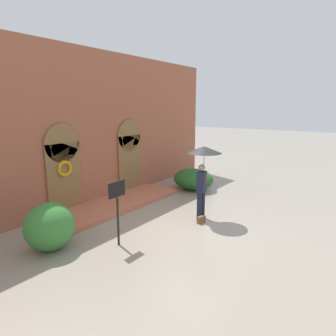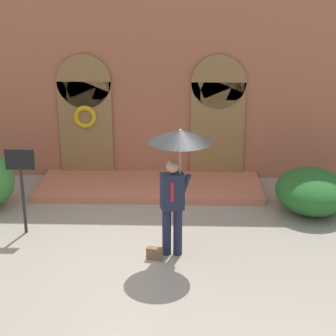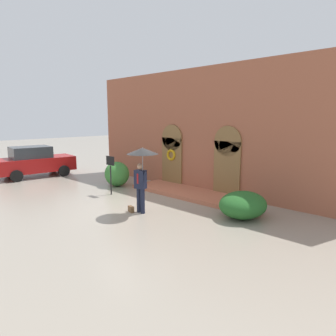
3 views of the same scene
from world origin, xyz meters
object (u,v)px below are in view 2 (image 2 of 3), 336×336
object	(u,v)px
handbag	(155,253)
sign_post	(21,177)
shrub_right	(312,191)
person_with_umbrella	(178,154)

from	to	relation	value
handbag	sign_post	xyz separation A→B (m)	(-2.59, 1.00, 1.05)
shrub_right	sign_post	bearing A→B (deg)	-167.87
handbag	shrub_right	bearing A→B (deg)	48.00
person_with_umbrella	sign_post	xyz separation A→B (m)	(-3.00, 0.80, -0.75)
person_with_umbrella	sign_post	world-z (taller)	person_with_umbrella
person_with_umbrella	handbag	world-z (taller)	person_with_umbrella
person_with_umbrella	shrub_right	size ratio (longest dim) A/B	1.32
handbag	sign_post	size ratio (longest dim) A/B	0.16
handbag	sign_post	distance (m)	2.97
person_with_umbrella	shrub_right	bearing A→B (deg)	36.05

